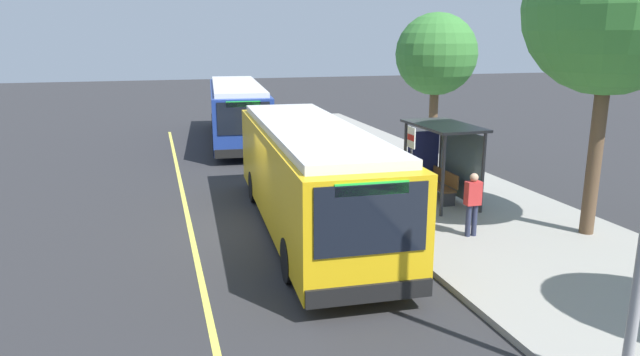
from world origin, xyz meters
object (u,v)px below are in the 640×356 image
pedestrian_commuter (473,200)px  transit_bus_second (237,110)px  route_sign_post (411,163)px  transit_bus_main (310,174)px  waiting_bench (441,185)px

pedestrian_commuter → transit_bus_second: bearing=-167.6°
route_sign_post → pedestrian_commuter: bearing=49.8°
transit_bus_main → waiting_bench: (-1.28, 4.66, -0.98)m
transit_bus_main → transit_bus_second: same height
transit_bus_second → waiting_bench: bearing=18.8°
transit_bus_second → pedestrian_commuter: bearing=12.4°
transit_bus_main → transit_bus_second: bearing=179.5°
waiting_bench → pedestrian_commuter: (3.32, -0.86, 0.48)m
transit_bus_main → waiting_bench: bearing=105.3°
waiting_bench → pedestrian_commuter: pedestrian_commuter is taller
transit_bus_second → route_sign_post: 15.78m
waiting_bench → pedestrian_commuter: bearing=-14.6°
transit_bus_second → pedestrian_commuter: size_ratio=7.24×
pedestrian_commuter → transit_bus_main: bearing=-118.2°
transit_bus_main → pedestrian_commuter: size_ratio=6.37×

